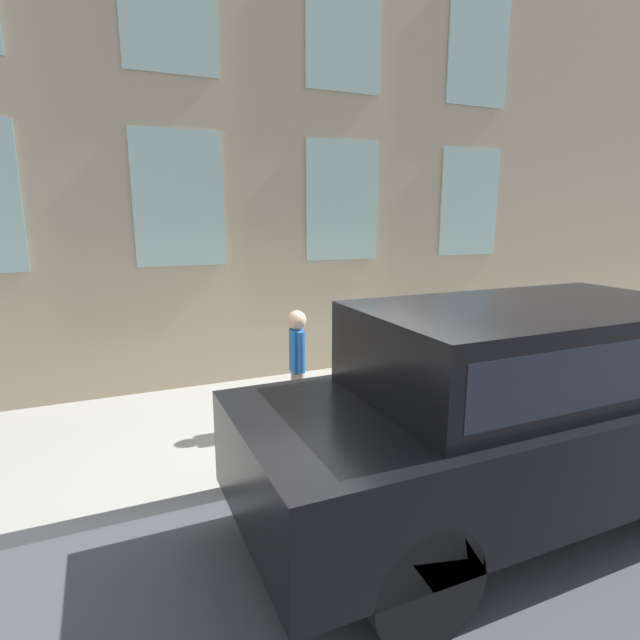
% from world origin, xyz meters
% --- Properties ---
extents(ground_plane, '(80.00, 80.00, 0.00)m').
position_xyz_m(ground_plane, '(0.00, 0.00, 0.00)').
color(ground_plane, '#47474C').
extents(sidewalk, '(2.90, 60.00, 0.14)m').
position_xyz_m(sidewalk, '(1.45, 0.00, 0.07)').
color(sidewalk, '#9E9B93').
rests_on(sidewalk, ground_plane).
extents(fire_hydrant, '(0.36, 0.47, 0.82)m').
position_xyz_m(fire_hydrant, '(0.52, -0.11, 0.56)').
color(fire_hydrant, gold).
rests_on(fire_hydrant, sidewalk).
extents(person, '(0.34, 0.22, 1.40)m').
position_xyz_m(person, '(0.99, 0.27, 0.98)').
color(person, '#998466').
rests_on(person, sidewalk).
extents(parked_truck_black_near, '(1.82, 4.76, 1.88)m').
position_xyz_m(parked_truck_black_near, '(-1.22, -0.93, 1.08)').
color(parked_truck_black_near, black).
rests_on(parked_truck_black_near, ground_plane).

